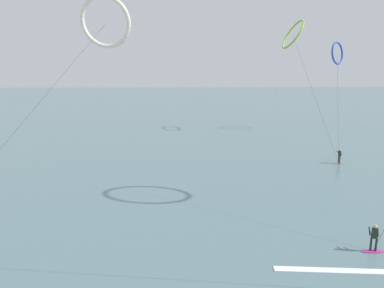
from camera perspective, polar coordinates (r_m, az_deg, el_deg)
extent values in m
cube|color=slate|center=(110.84, -1.54, 6.46)|extent=(400.00, 200.00, 0.08)
ellipsoid|color=#CC288E|center=(24.40, 26.95, -15.03)|extent=(1.40, 0.40, 0.06)
cylinder|color=#1E2823|center=(24.24, 27.38, -14.12)|extent=(0.12, 0.12, 0.80)
cylinder|color=#1E2823|center=(24.19, 26.71, -14.11)|extent=(0.12, 0.12, 0.80)
cube|color=#1E2823|center=(23.93, 27.21, -12.58)|extent=(0.37, 0.29, 0.62)
sphere|color=tan|center=(23.76, 27.31, -11.65)|extent=(0.22, 0.22, 0.22)
cylinder|color=#1E2823|center=(24.05, 27.61, -12.36)|extent=(0.24, 0.51, 0.39)
cylinder|color=#1E2823|center=(23.96, 26.56, -12.35)|extent=(0.24, 0.51, 0.39)
ellipsoid|color=#EA7260|center=(43.87, 22.44, -2.87)|extent=(1.40, 0.40, 0.06)
cylinder|color=#1E2823|center=(43.89, 22.40, -2.28)|extent=(0.12, 0.12, 0.80)
cylinder|color=#1E2823|center=(43.65, 22.57, -2.37)|extent=(0.12, 0.12, 0.80)
cube|color=#1E2823|center=(43.61, 22.56, -1.42)|extent=(0.22, 0.33, 0.62)
sphere|color=tan|center=(43.53, 22.61, -0.88)|extent=(0.22, 0.22, 0.22)
cylinder|color=#1E2823|center=(43.90, 22.37, -1.26)|extent=(0.51, 0.12, 0.39)
cylinder|color=#1E2823|center=(43.52, 22.63, -1.39)|extent=(0.51, 0.12, 0.39)
torus|color=#2647B7|center=(66.86, 22.24, 13.30)|extent=(3.51, 3.17, 3.92)
cylinder|color=#3F3F3F|center=(54.85, 22.31, 6.76)|extent=(8.72, 22.66, 13.08)
torus|color=silver|center=(38.05, -13.70, 18.47)|extent=(5.40, 2.63, 5.10)
cylinder|color=#3F3F3F|center=(34.32, -23.57, 5.68)|extent=(10.62, 10.61, 14.99)
torus|color=#8CC62D|center=(63.61, 15.85, 16.53)|extent=(3.48, 5.66, 4.80)
cylinder|color=#3F3F3F|center=(52.92, 18.60, 8.50)|extent=(0.72, 21.98, 16.07)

